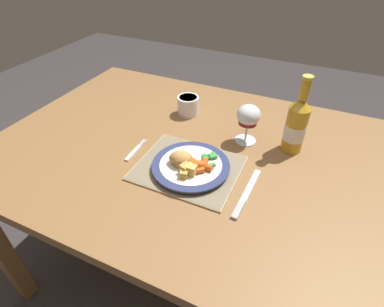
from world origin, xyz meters
name	(u,v)px	position (x,y,z in m)	size (l,w,h in m)	color
ground_plane	(193,268)	(0.00, 0.00, 0.00)	(6.00, 6.00, 0.00)	#383333
dining_table	(194,166)	(0.00, 0.00, 0.66)	(1.40, 0.97, 0.74)	olive
placemat	(188,168)	(0.03, -0.11, 0.74)	(0.32, 0.26, 0.01)	tan
dinner_plate	(191,166)	(0.04, -0.11, 0.76)	(0.24, 0.24, 0.02)	white
breaded_croquettes	(181,158)	(0.01, -0.12, 0.79)	(0.09, 0.08, 0.04)	tan
green_beans_pile	(209,158)	(0.08, -0.07, 0.77)	(0.06, 0.08, 0.02)	#338438
glazed_carrots	(200,166)	(0.07, -0.12, 0.78)	(0.08, 0.08, 0.02)	orange
fork	(135,151)	(-0.17, -0.10, 0.74)	(0.02, 0.13, 0.01)	silver
table_knife	(245,197)	(0.23, -0.15, 0.74)	(0.03, 0.22, 0.01)	silver
wine_glass	(248,117)	(0.15, 0.12, 0.84)	(0.08, 0.08, 0.14)	silver
bottle	(296,125)	(0.30, 0.14, 0.84)	(0.07, 0.07, 0.27)	gold
roast_potatoes	(187,168)	(0.04, -0.15, 0.78)	(0.07, 0.07, 0.03)	#E5BC66
drinking_cup	(188,105)	(-0.12, 0.21, 0.78)	(0.09, 0.09, 0.07)	white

